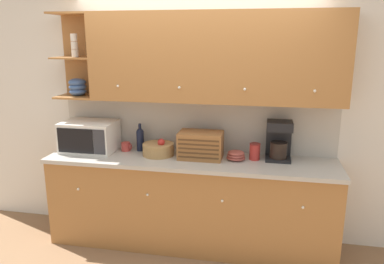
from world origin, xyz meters
name	(u,v)px	position (x,y,z in m)	size (l,w,h in m)	color
ground_plane	(195,229)	(0.00, 0.00, 0.00)	(24.00, 24.00, 0.00)	#896647
wall_back	(196,117)	(0.00, 0.03, 1.30)	(5.29, 0.06, 2.60)	silver
counter_unit	(190,202)	(0.00, -0.29, 0.47)	(2.91, 0.62, 0.94)	#A36B38
backsplash_panel	(196,125)	(0.00, -0.01, 1.22)	(2.89, 0.01, 0.56)	#B7B2A8
upper_cabinets	(210,58)	(0.16, -0.16, 1.93)	(2.89, 0.35, 0.86)	#A36B38
microwave	(90,136)	(-1.10, -0.24, 1.10)	(0.55, 0.40, 0.32)	silver
mug	(126,147)	(-0.73, -0.16, 0.99)	(0.11, 0.10, 0.09)	#B73D38
wine_bottle	(140,138)	(-0.58, -0.13, 1.07)	(0.08, 0.08, 0.30)	black
fruit_basket	(158,149)	(-0.34, -0.24, 1.00)	(0.32, 0.32, 0.18)	#A87F4C
bread_box	(201,145)	(0.10, -0.25, 1.07)	(0.43, 0.28, 0.27)	#996033
bowl_stack_on_counter	(236,155)	(0.45, -0.25, 0.99)	(0.19, 0.19, 0.09)	#9E473D
storage_canister	(255,152)	(0.63, -0.20, 1.02)	(0.11, 0.11, 0.17)	#B22D28
coffee_maker	(279,140)	(0.86, -0.15, 1.14)	(0.25, 0.22, 0.39)	black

